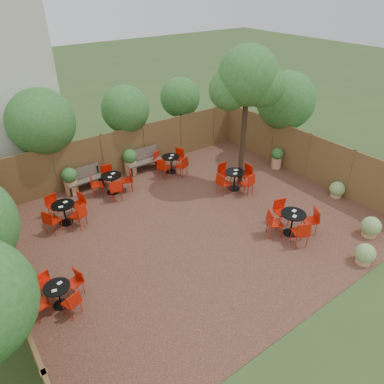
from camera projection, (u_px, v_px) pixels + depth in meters
ground at (193, 225)px, 12.74m from camera, size 80.00×80.00×0.00m
courtyard_paving at (193, 225)px, 12.73m from camera, size 12.00×10.00×0.02m
fence_back at (125, 151)px, 15.68m from camera, size 12.00×0.08×2.00m
fence_left at (4, 276)px, 9.19m from camera, size 0.08×10.00×2.00m
fence_right at (307, 156)px, 15.26m from camera, size 0.08×10.00×2.00m
overhang_foliage at (107, 144)px, 12.11m from camera, size 15.78×10.66×2.60m
courtyard_tree at (248, 81)px, 13.10m from camera, size 2.48×2.38×5.55m
park_bench_left at (84, 179)px, 14.61m from camera, size 1.52×0.54×0.93m
park_bench_right at (143, 160)px, 15.99m from camera, size 1.64×0.55×1.01m
bistro_tables at (168, 199)px, 13.32m from camera, size 9.37×7.78×0.94m
planters at (118, 174)px, 14.69m from camera, size 11.83×3.98×1.14m
low_shrubs at (358, 222)px, 12.30m from camera, size 3.26×3.41×0.70m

